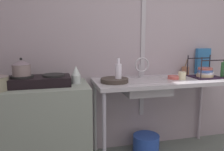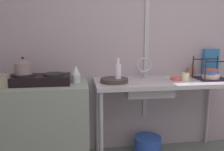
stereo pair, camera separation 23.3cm
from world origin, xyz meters
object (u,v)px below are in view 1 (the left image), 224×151
Objects in this scene: sink_basin at (146,87)px; pot_on_left_burner at (21,68)px; faucet at (142,65)px; utensil_jar at (185,71)px; dish_rack at (205,73)px; small_bowl_on_drainboard at (174,77)px; frying_pan at (114,80)px; cereal_box at (203,61)px; stove at (38,81)px; bottle_by_rack at (224,70)px; bottle_by_sink at (118,73)px; percolator at (76,75)px; bucket_on_floor at (146,144)px; cup_by_rack at (182,76)px.

pot_on_left_burner is at bearing 179.39° from sink_basin.
faucet is 1.23× the size of utensil_jar.
dish_rack is 0.39m from small_bowl_on_drainboard.
frying_pan is 0.90× the size of cereal_box.
stove is 1.41m from small_bowl_on_drainboard.
pot_on_left_burner reaches higher than bottle_by_rack.
bottle_by_rack is at bearing -2.20° from stove.
pot_on_left_burner is 0.35× the size of sink_basin.
utensil_jar is (0.28, 0.23, 0.03)m from small_bowl_on_drainboard.
small_bowl_on_drainboard is (0.68, 0.02, -0.00)m from frying_pan.
bottle_by_sink is (-1.03, -0.03, 0.05)m from dish_rack.
pot_on_left_burner reaches higher than sink_basin.
percolator is 0.36× the size of sink_basin.
small_bowl_on_drainboard reaches higher than bucket_on_floor.
percolator is at bearing 178.75° from small_bowl_on_drainboard.
percolator is (0.50, 0.02, -0.09)m from pot_on_left_burner.
frying_pan is 0.89× the size of dish_rack.
dish_rack is (1.45, -0.03, -0.03)m from percolator.
utensil_jar reaches higher than frying_pan.
bucket_on_floor is (-0.87, 0.12, -0.85)m from bottle_by_rack.
frying_pan is at bearing -2.22° from stove.
bucket_on_floor is at bearing 10.31° from frying_pan.
stove is 1.80m from dish_rack.
bucket_on_floor is (-0.28, 0.05, -0.78)m from small_bowl_on_drainboard.
small_bowl_on_drainboard is at bearing -0.27° from stove.
pot_on_left_burner is at bearing -174.57° from faucet.
stove is 1.99× the size of bucket_on_floor.
cereal_box is (1.59, 0.22, 0.07)m from percolator.
pot_on_left_burner reaches higher than frying_pan.
percolator is 0.75m from sink_basin.
bottle_by_rack is at bearing -1.51° from bottle_by_sink.
dish_rack reaches higher than stove.
stove is 1.24× the size of sink_basin.
cereal_box reaches higher than bottle_by_rack.
percolator is 0.91× the size of utensil_jar.
faucet is at bearing 22.60° from frying_pan.
cup_by_rack is at bearing -6.37° from sink_basin.
bottle_by_sink is at bearing 178.97° from cup_by_rack.
dish_rack is at bearing -0.36° from stove.
sink_basin is 2.03× the size of faucet.
sink_basin is 0.92m from cereal_box.
percolator is at bearing 176.76° from bottle_by_rack.
faucet reaches higher than cup_by_rack.
frying_pan is at bearing -169.94° from cereal_box.
percolator is 1.36m from utensil_jar.
faucet is 0.87m from cereal_box.
cereal_box is (0.46, 0.30, 0.11)m from cup_by_rack.
small_bowl_on_drainboard is 0.36m from utensil_jar.
bottle_by_rack is 0.43m from utensil_jar.
cup_by_rack is 0.40× the size of bottle_by_rack.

